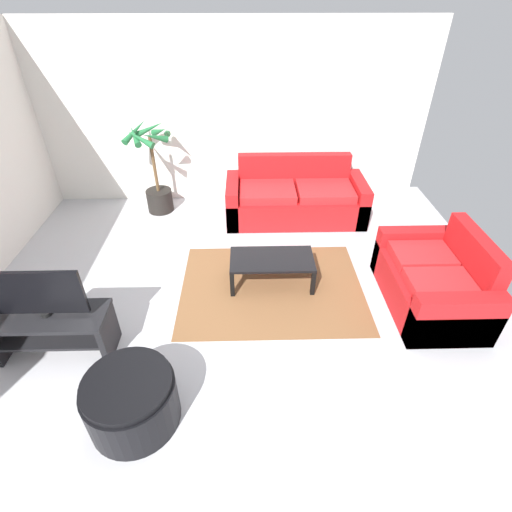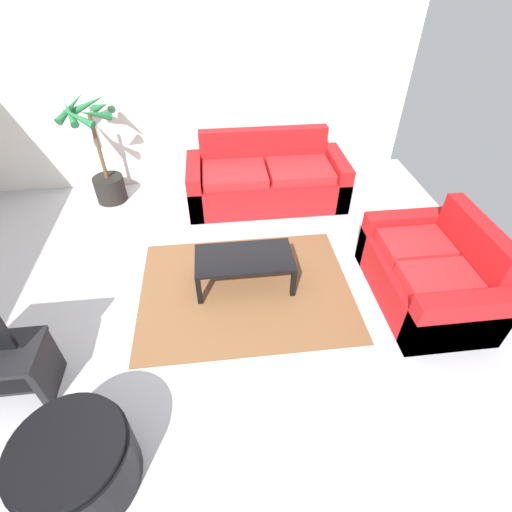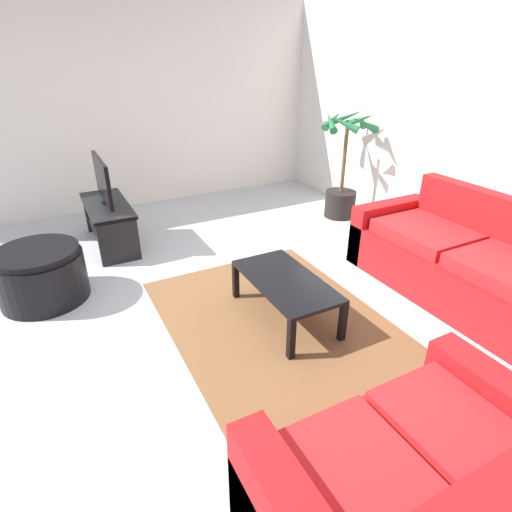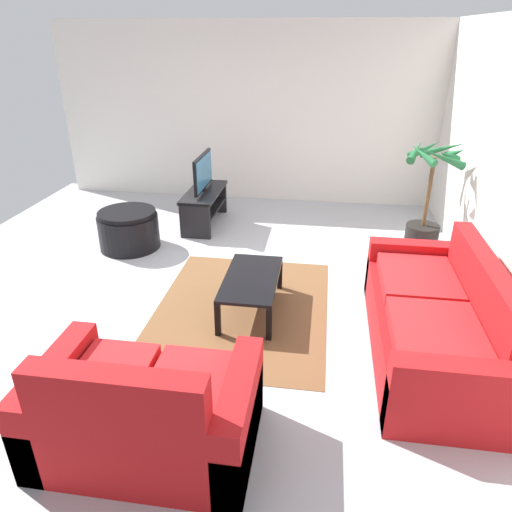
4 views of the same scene
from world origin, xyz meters
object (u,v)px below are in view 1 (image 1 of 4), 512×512
at_px(tv, 37,293).
at_px(coffee_table, 272,261).
at_px(couch_loveseat, 433,282).
at_px(tv_stand, 53,328).
at_px(couch_main, 295,199).
at_px(ottoman, 132,400).
at_px(potted_palm, 156,178).

distance_m(tv, coffee_table, 2.46).
bearing_deg(couch_loveseat, tv_stand, -171.15).
relative_size(couch_main, ottoman, 2.77).
bearing_deg(potted_palm, tv_stand, -99.52).
bearing_deg(ottoman, couch_main, 63.29).
distance_m(coffee_table, potted_palm, 2.56).
bearing_deg(tv, potted_palm, 80.47).
distance_m(couch_main, coffee_table, 1.69).
height_order(couch_loveseat, coffee_table, couch_loveseat).
relative_size(couch_loveseat, coffee_table, 1.40).
xyz_separation_m(couch_main, ottoman, (-1.72, -3.41, -0.06)).
height_order(couch_loveseat, potted_palm, potted_palm).
height_order(couch_main, ottoman, couch_main).
bearing_deg(ottoman, potted_palm, 96.75).
bearing_deg(coffee_table, tv_stand, -154.90).
bearing_deg(couch_loveseat, coffee_table, 167.27).
height_order(tv, potted_palm, potted_palm).
distance_m(couch_main, potted_palm, 2.19).
relative_size(tv, coffee_table, 0.84).
relative_size(couch_loveseat, potted_palm, 1.00).
bearing_deg(coffee_table, ottoman, -125.28).
bearing_deg(couch_loveseat, tv, -171.20).
bearing_deg(tv, couch_main, 45.07).
relative_size(couch_main, potted_palm, 1.51).
xyz_separation_m(tv_stand, coffee_table, (2.19, 1.03, -0.00)).
xyz_separation_m(couch_loveseat, tv_stand, (-3.99, -0.62, 0.03)).
xyz_separation_m(tv, coffee_table, (2.19, 1.02, -0.45)).
relative_size(couch_main, coffee_table, 2.10).
xyz_separation_m(couch_main, tv_stand, (-2.65, -2.65, 0.02)).
distance_m(couch_main, couch_loveseat, 2.44).
bearing_deg(potted_palm, ottoman, -83.25).
distance_m(tv, ottoman, 1.31).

